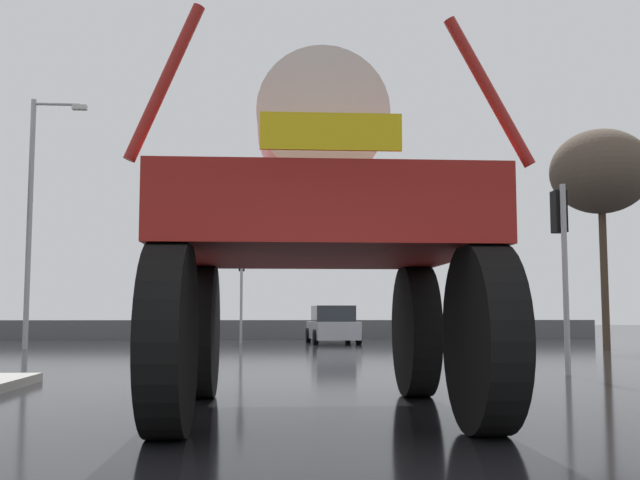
# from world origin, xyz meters

# --- Properties ---
(ground_plane) EXTENTS (120.00, 120.00, 0.00)m
(ground_plane) POSITION_xyz_m (0.00, 18.00, 0.00)
(ground_plane) COLOR black
(oversize_sprayer) EXTENTS (4.05, 5.49, 4.22)m
(oversize_sprayer) POSITION_xyz_m (0.02, 4.92, 2.09)
(oversize_sprayer) COLOR black
(oversize_sprayer) RESTS_ON ground
(sedan_ahead) EXTENTS (2.02, 4.17, 1.52)m
(sedan_ahead) POSITION_xyz_m (2.31, 26.96, 0.71)
(sedan_ahead) COLOR #B7B7BF
(sedan_ahead) RESTS_ON ground
(traffic_signal_near_right) EXTENTS (0.24, 0.54, 3.73)m
(traffic_signal_near_right) POSITION_xyz_m (5.28, 10.38, 2.72)
(traffic_signal_near_right) COLOR #A8AAAF
(traffic_signal_near_right) RESTS_ON ground
(traffic_signal_far_left) EXTENTS (0.24, 0.55, 3.89)m
(traffic_signal_far_left) POSITION_xyz_m (-1.41, 27.54, 2.84)
(traffic_signal_far_left) COLOR #A8AAAF
(traffic_signal_far_left) RESTS_ON ground
(streetlight_far_left) EXTENTS (1.91, 0.24, 8.61)m
(streetlight_far_left) POSITION_xyz_m (-8.41, 22.45, 4.76)
(streetlight_far_left) COLOR #A8AAAF
(streetlight_far_left) RESTS_ON ground
(bare_tree_right) EXTENTS (3.38, 3.38, 7.45)m
(bare_tree_right) POSITION_xyz_m (10.87, 20.58, 5.98)
(bare_tree_right) COLOR #473828
(bare_tree_right) RESTS_ON ground
(roadside_barrier) EXTENTS (31.21, 0.24, 0.90)m
(roadside_barrier) POSITION_xyz_m (0.00, 32.11, 0.45)
(roadside_barrier) COLOR #59595B
(roadside_barrier) RESTS_ON ground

